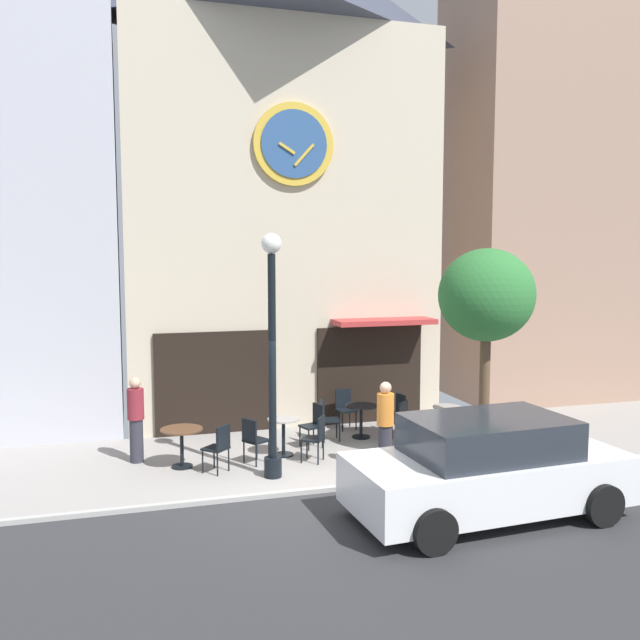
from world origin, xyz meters
TOP-DOWN VIEW (x-y plane):
  - ground_plane at (0.00, -0.92)m, footprint 24.06×10.56m
  - clock_building at (0.56, 5.80)m, footprint 7.44×4.31m
  - neighbor_building_right at (8.32, 5.98)m, footprint 5.35×3.27m
  - street_lamp at (-0.66, 1.02)m, footprint 0.36×0.36m
  - street_tree at (3.38, 0.62)m, footprint 1.85×1.66m
  - cafe_table_near_curb at (-2.20, 2.03)m, footprint 0.80×0.80m
  - cafe_table_center_right at (-0.19, 2.23)m, footprint 0.64×0.64m
  - cafe_table_center_left at (1.75, 3.02)m, footprint 0.71×0.71m
  - cafe_table_center at (3.44, 2.26)m, footprint 0.61×0.61m
  - cafe_chair_near_tree at (0.33, 1.64)m, footprint 0.55×0.55m
  - cafe_chair_left_end at (2.61, 3.06)m, footprint 0.45×0.45m
  - cafe_chair_facing_street at (-1.57, 1.51)m, footprint 0.57×0.57m
  - cafe_chair_curbside at (1.65, 3.86)m, footprint 0.44×0.44m
  - cafe_chair_right_end at (0.57, 2.63)m, footprint 0.50×0.50m
  - cafe_chair_by_entrance at (0.95, 3.01)m, footprint 0.44×0.44m
  - cafe_chair_mid_row at (2.40, 2.46)m, footprint 0.56×0.56m
  - cafe_chair_facing_wall at (-0.87, 1.84)m, footprint 0.55×0.55m
  - pedestrian_orange at (1.44, 0.84)m, footprint 0.41×0.41m
  - pedestrian_maroon at (-3.02, 2.61)m, footprint 0.36×0.36m
  - parked_car_white at (2.13, -1.68)m, footprint 4.40×2.21m

SIDE VIEW (x-z plane):
  - ground_plane at x=0.00m, z-range -0.09..0.04m
  - cafe_table_center at x=3.44m, z-range 0.12..0.88m
  - cafe_table_center_right at x=-0.19m, z-range 0.13..0.89m
  - cafe_table_center_left at x=1.75m, z-range 0.15..0.88m
  - cafe_chair_near_tree at x=0.33m, z-range 0.08..0.98m
  - cafe_chair_left_end at x=2.61m, z-range 0.08..0.98m
  - cafe_chair_facing_street at x=-1.57m, z-range 0.08..0.98m
  - cafe_chair_curbside at x=1.65m, z-range 0.08..0.98m
  - cafe_chair_right_end at x=0.57m, z-range 0.08..0.98m
  - cafe_chair_by_entrance at x=0.95m, z-range 0.08..0.98m
  - cafe_chair_mid_row at x=2.40m, z-range 0.08..0.98m
  - cafe_chair_facing_wall at x=-0.87m, z-range 0.08..0.98m
  - cafe_table_near_curb at x=-2.20m, z-range 0.19..0.93m
  - parked_car_white at x=2.13m, z-range -0.01..1.54m
  - pedestrian_orange at x=1.44m, z-range 0.03..1.70m
  - pedestrian_maroon at x=-3.02m, z-range 0.03..1.70m
  - street_lamp at x=-0.66m, z-range 0.03..4.43m
  - street_tree at x=3.38m, z-range 1.16..5.30m
  - clock_building at x=0.56m, z-range 0.23..12.19m
  - neighbor_building_right at x=8.32m, z-range 0.00..14.58m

